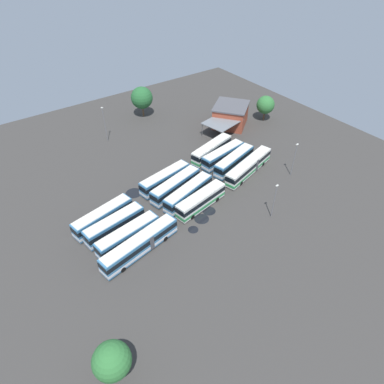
{
  "coord_description": "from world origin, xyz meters",
  "views": [
    {
      "loc": [
        30.43,
        45.51,
        45.93
      ],
      "look_at": [
        -1.49,
        1.58,
        1.54
      ],
      "focal_mm": 31.65,
      "sensor_mm": 36.0,
      "label": 1
    }
  ],
  "objects_px": {
    "bus_row1_slot2": "(188,193)",
    "tree_northwest": "(142,98)",
    "bus_row2_slot3": "(140,244)",
    "maintenance_shelter": "(222,122)",
    "bus_row1_slot0": "(165,179)",
    "bus_row0_slot2": "(234,161)",
    "bus_row2_slot1": "(115,225)",
    "lamp_post_mid_lot": "(105,123)",
    "bus_row0_slot1": "(223,155)",
    "lamp_post_far_corner": "(294,158)",
    "bus_row0_slot0": "(212,149)",
    "bus_row1_slot1": "(176,186)",
    "tree_east_edge": "(265,105)",
    "bus_row0_slot3": "(249,166)",
    "bus_row1_slot3": "(201,200)",
    "tree_north_edge": "(112,361)",
    "lamp_post_by_building": "(274,200)",
    "depot_building": "(231,115)",
    "bus_row2_slot2": "(128,236)"
  },
  "relations": [
    {
      "from": "bus_row1_slot3",
      "to": "tree_northwest",
      "type": "relative_size",
      "value": 1.38
    },
    {
      "from": "bus_row0_slot3",
      "to": "bus_row1_slot1",
      "type": "bearing_deg",
      "value": -12.47
    },
    {
      "from": "bus_row0_slot3",
      "to": "bus_row0_slot2",
      "type": "bearing_deg",
      "value": -71.37
    },
    {
      "from": "tree_northwest",
      "to": "bus_row0_slot1",
      "type": "bearing_deg",
      "value": 96.12
    },
    {
      "from": "bus_row2_slot3",
      "to": "tree_northwest",
      "type": "distance_m",
      "value": 52.64
    },
    {
      "from": "bus_row1_slot1",
      "to": "bus_row2_slot2",
      "type": "distance_m",
      "value": 16.4
    },
    {
      "from": "tree_east_edge",
      "to": "depot_building",
      "type": "bearing_deg",
      "value": -20.77
    },
    {
      "from": "bus_row0_slot0",
      "to": "maintenance_shelter",
      "type": "height_order",
      "value": "maintenance_shelter"
    },
    {
      "from": "bus_row1_slot1",
      "to": "lamp_post_by_building",
      "type": "xyz_separation_m",
      "value": [
        -11.03,
        17.22,
        2.48
      ]
    },
    {
      "from": "maintenance_shelter",
      "to": "tree_north_edge",
      "type": "xyz_separation_m",
      "value": [
        51.07,
        40.24,
        1.06
      ]
    },
    {
      "from": "bus_row2_slot2",
      "to": "tree_northwest",
      "type": "distance_m",
      "value": 50.39
    },
    {
      "from": "tree_east_edge",
      "to": "bus_row0_slot0",
      "type": "bearing_deg",
      "value": 14.01
    },
    {
      "from": "bus_row0_slot1",
      "to": "maintenance_shelter",
      "type": "bearing_deg",
      "value": -129.01
    },
    {
      "from": "bus_row1_slot1",
      "to": "bus_row2_slot2",
      "type": "bearing_deg",
      "value": 25.15
    },
    {
      "from": "bus_row1_slot2",
      "to": "bus_row2_slot1",
      "type": "height_order",
      "value": "same"
    },
    {
      "from": "bus_row2_slot1",
      "to": "lamp_post_mid_lot",
      "type": "height_order",
      "value": "lamp_post_mid_lot"
    },
    {
      "from": "bus_row0_slot2",
      "to": "bus_row1_slot1",
      "type": "distance_m",
      "value": 16.22
    },
    {
      "from": "bus_row1_slot1",
      "to": "bus_row2_slot3",
      "type": "bearing_deg",
      "value": 35.51
    },
    {
      "from": "tree_north_edge",
      "to": "tree_northwest",
      "type": "distance_m",
      "value": 73.48
    },
    {
      "from": "lamp_post_far_corner",
      "to": "bus_row0_slot0",
      "type": "bearing_deg",
      "value": -59.9
    },
    {
      "from": "bus_row2_slot2",
      "to": "maintenance_shelter",
      "type": "height_order",
      "value": "maintenance_shelter"
    },
    {
      "from": "bus_row1_slot0",
      "to": "bus_row0_slot2",
      "type": "bearing_deg",
      "value": 167.91
    },
    {
      "from": "bus_row1_slot0",
      "to": "bus_row1_slot3",
      "type": "relative_size",
      "value": 1.05
    },
    {
      "from": "bus_row1_slot2",
      "to": "tree_northwest",
      "type": "height_order",
      "value": "tree_northwest"
    },
    {
      "from": "bus_row1_slot2",
      "to": "tree_north_edge",
      "type": "xyz_separation_m",
      "value": [
        27.77,
        23.2,
        2.92
      ]
    },
    {
      "from": "bus_row1_slot1",
      "to": "bus_row2_slot1",
      "type": "bearing_deg",
      "value": 11.33
    },
    {
      "from": "bus_row0_slot2",
      "to": "lamp_post_far_corner",
      "type": "distance_m",
      "value": 13.36
    },
    {
      "from": "bus_row1_slot2",
      "to": "bus_row0_slot2",
      "type": "bearing_deg",
      "value": -167.84
    },
    {
      "from": "bus_row0_slot0",
      "to": "bus_row2_slot3",
      "type": "bearing_deg",
      "value": 29.86
    },
    {
      "from": "tree_north_edge",
      "to": "bus_row1_slot0",
      "type": "bearing_deg",
      "value": -131.38
    },
    {
      "from": "bus_row1_slot1",
      "to": "maintenance_shelter",
      "type": "relative_size",
      "value": 1.22
    },
    {
      "from": "bus_row0_slot0",
      "to": "lamp_post_far_corner",
      "type": "relative_size",
      "value": 1.59
    },
    {
      "from": "lamp_post_by_building",
      "to": "bus_row1_slot0",
      "type": "bearing_deg",
      "value": -60.76
    },
    {
      "from": "tree_north_edge",
      "to": "tree_northwest",
      "type": "height_order",
      "value": "tree_northwest"
    },
    {
      "from": "bus_row1_slot3",
      "to": "tree_north_edge",
      "type": "xyz_separation_m",
      "value": [
        28.51,
        19.89,
        2.92
      ]
    },
    {
      "from": "bus_row1_slot0",
      "to": "lamp_post_by_building",
      "type": "distance_m",
      "value": 23.69
    },
    {
      "from": "tree_east_edge",
      "to": "bus_row0_slot3",
      "type": "bearing_deg",
      "value": 37.35
    },
    {
      "from": "bus_row2_slot2",
      "to": "lamp_post_by_building",
      "type": "distance_m",
      "value": 27.94
    },
    {
      "from": "bus_row1_slot1",
      "to": "lamp_post_mid_lot",
      "type": "distance_m",
      "value": 28.76
    },
    {
      "from": "bus_row0_slot0",
      "to": "bus_row2_slot3",
      "type": "relative_size",
      "value": 0.83
    },
    {
      "from": "bus_row0_slot1",
      "to": "tree_northwest",
      "type": "distance_m",
      "value": 32.62
    },
    {
      "from": "bus_row0_slot1",
      "to": "bus_row1_slot2",
      "type": "xyz_separation_m",
      "value": [
        14.93,
        6.7,
        0.0
      ]
    },
    {
      "from": "bus_row0_slot3",
      "to": "lamp_post_by_building",
      "type": "xyz_separation_m",
      "value": [
        6.41,
        13.36,
        2.48
      ]
    },
    {
      "from": "bus_row2_slot1",
      "to": "lamp_post_far_corner",
      "type": "distance_m",
      "value": 41.12
    },
    {
      "from": "bus_row0_slot3",
      "to": "bus_row1_slot0",
      "type": "bearing_deg",
      "value": -21.88
    },
    {
      "from": "bus_row0_slot1",
      "to": "tree_north_edge",
      "type": "relative_size",
      "value": 1.73
    },
    {
      "from": "maintenance_shelter",
      "to": "lamp_post_mid_lot",
      "type": "distance_m",
      "value": 30.51
    },
    {
      "from": "bus_row2_slot1",
      "to": "tree_east_edge",
      "type": "relative_size",
      "value": 1.67
    },
    {
      "from": "bus_row0_slot1",
      "to": "bus_row0_slot2",
      "type": "bearing_deg",
      "value": 98.87
    },
    {
      "from": "bus_row2_slot3",
      "to": "maintenance_shelter",
      "type": "relative_size",
      "value": 1.47
    }
  ]
}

